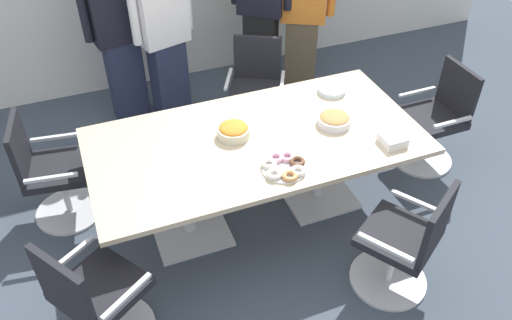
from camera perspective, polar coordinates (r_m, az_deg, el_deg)
The scene contains 16 objects.
ground_plane at distance 4.25m, azimuth 0.00°, elevation -5.78°, with size 10.00×10.00×0.01m, color #3D4754.
conference_table at distance 3.82m, azimuth 0.00°, elevation 0.87°, with size 2.40×1.20×0.75m.
office_chair_0 at distance 4.88m, azimuth -0.02°, elevation 7.29°, with size 0.73×0.73×0.91m.
office_chair_1 at distance 4.25m, azimuth -21.54°, elevation -1.57°, with size 0.61×0.61×0.91m.
office_chair_2 at distance 3.34m, azimuth -17.20°, elevation -14.48°, with size 0.75×0.75×0.91m.
office_chair_3 at distance 3.60m, azimuth 16.02°, elevation -9.00°, with size 0.75×0.75×0.91m.
office_chair_4 at distance 4.77m, azimuth 19.08°, elevation 3.97°, with size 0.54×0.54×0.91m.
person_standing_0 at distance 5.01m, azimuth -14.89°, elevation 13.33°, with size 0.61×0.29×1.73m.
person_standing_1 at distance 4.93m, azimuth -10.05°, elevation 13.41°, with size 0.61×0.33×1.71m.
person_standing_2 at distance 5.27m, azimuth 0.55°, elevation 16.76°, with size 0.53×0.44×1.84m.
person_standing_3 at distance 5.33m, azimuth 5.21°, elevation 15.80°, with size 0.57×0.40×1.69m.
snack_bowl_chips_orange at distance 3.74m, azimuth -2.49°, elevation 3.27°, with size 0.24×0.24×0.10m.
snack_bowl_cookies at distance 3.91m, azimuth 8.59°, elevation 4.45°, with size 0.25×0.25×0.09m.
donut_platter at distance 3.47m, azimuth 3.12°, elevation -0.73°, with size 0.31×0.31×0.04m.
plate_stack at distance 4.30m, azimuth 8.34°, elevation 7.64°, with size 0.23×0.23×0.04m.
napkin_pile at distance 3.80m, azimuth 14.79°, elevation 2.16°, with size 0.16×0.16×0.07m, color white.
Camera 1 is at (-1.08, -2.78, 3.02)m, focal length 36.42 mm.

